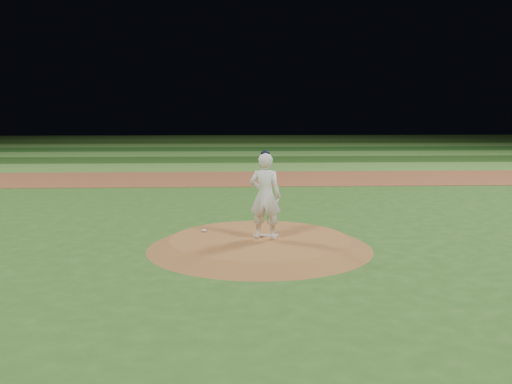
{
  "coord_description": "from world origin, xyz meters",
  "views": [
    {
      "loc": [
        -0.69,
        -13.63,
        3.39
      ],
      "look_at": [
        0.0,
        2.0,
        1.1
      ],
      "focal_mm": 40.0,
      "sensor_mm": 36.0,
      "label": 1
    }
  ],
  "objects_px": {
    "pitchers_mound": "(260,243)",
    "pitching_rubber": "(266,235)",
    "pitcher_on_mound": "(265,196)",
    "rosin_bag": "(204,231)"
  },
  "relations": [
    {
      "from": "pitchers_mound",
      "to": "pitching_rubber",
      "type": "distance_m",
      "value": 0.31
    },
    {
      "from": "pitching_rubber",
      "to": "pitcher_on_mound",
      "type": "distance_m",
      "value": 1.08
    },
    {
      "from": "pitchers_mound",
      "to": "pitcher_on_mound",
      "type": "bearing_deg",
      "value": -19.56
    },
    {
      "from": "rosin_bag",
      "to": "pitcher_on_mound",
      "type": "distance_m",
      "value": 2.01
    },
    {
      "from": "rosin_bag",
      "to": "pitcher_on_mound",
      "type": "bearing_deg",
      "value": -28.24
    },
    {
      "from": "pitchers_mound",
      "to": "pitching_rubber",
      "type": "height_order",
      "value": "pitching_rubber"
    },
    {
      "from": "pitching_rubber",
      "to": "pitcher_on_mound",
      "type": "height_order",
      "value": "pitcher_on_mound"
    },
    {
      "from": "rosin_bag",
      "to": "pitching_rubber",
      "type": "bearing_deg",
      "value": -19.52
    },
    {
      "from": "pitching_rubber",
      "to": "rosin_bag",
      "type": "bearing_deg",
      "value": 155.11
    },
    {
      "from": "pitcher_on_mound",
      "to": "rosin_bag",
      "type": "bearing_deg",
      "value": 151.76
    }
  ]
}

